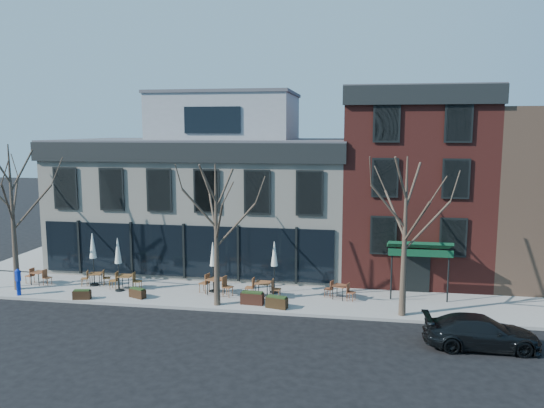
% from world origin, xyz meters
% --- Properties ---
extents(ground, '(120.00, 120.00, 0.00)m').
position_xyz_m(ground, '(0.00, 0.00, 0.00)').
color(ground, black).
rests_on(ground, ground).
extents(sidewalk_front, '(33.50, 4.70, 0.15)m').
position_xyz_m(sidewalk_front, '(3.25, -2.15, 0.07)').
color(sidewalk_front, gray).
rests_on(sidewalk_front, ground).
extents(sidewalk_side, '(4.50, 12.00, 0.15)m').
position_xyz_m(sidewalk_side, '(-11.25, 6.00, 0.07)').
color(sidewalk_side, gray).
rests_on(sidewalk_side, ground).
extents(corner_building, '(18.39, 10.39, 11.10)m').
position_xyz_m(corner_building, '(0.07, 5.07, 4.72)').
color(corner_building, beige).
rests_on(corner_building, ground).
extents(red_brick_building, '(8.20, 11.78, 11.18)m').
position_xyz_m(red_brick_building, '(13.00, 4.98, 5.64)').
color(red_brick_building, maroon).
rests_on(red_brick_building, ground).
extents(tree_corner, '(3.93, 3.98, 7.92)m').
position_xyz_m(tree_corner, '(-8.49, -3.20, 4.25)').
color(tree_corner, '#382B21').
rests_on(tree_corner, sidewalk_front).
extents(tree_mid, '(3.50, 3.55, 7.04)m').
position_xyz_m(tree_mid, '(3.01, -3.90, 3.79)').
color(tree_mid, '#382B21').
rests_on(tree_mid, sidewalk_front).
extents(tree_right, '(3.72, 3.77, 7.48)m').
position_xyz_m(tree_right, '(12.01, -3.90, 4.02)').
color(tree_right, '#382B21').
rests_on(tree_right, sidewalk_front).
extents(parked_sedan, '(4.64, 2.04, 1.33)m').
position_xyz_m(parked_sedan, '(14.91, -6.88, 0.66)').
color(parked_sedan, black).
rests_on(parked_sedan, ground).
extents(call_box, '(0.30, 0.29, 1.45)m').
position_xyz_m(call_box, '(-7.75, -4.16, 0.92)').
color(call_box, '#0B249B').
rests_on(call_box, sidewalk_front).
extents(cafe_set_0, '(1.72, 0.78, 0.88)m').
position_xyz_m(cafe_set_0, '(-7.92, -2.14, 0.60)').
color(cafe_set_0, brown).
rests_on(cafe_set_0, sidewalk_front).
extents(cafe_set_1, '(1.66, 0.84, 0.85)m').
position_xyz_m(cafe_set_1, '(-4.61, -1.82, 0.59)').
color(cafe_set_1, brown).
rests_on(cafe_set_1, sidewalk_front).
extents(cafe_set_2, '(1.82, 0.76, 0.95)m').
position_xyz_m(cafe_set_2, '(-2.64, -2.22, 0.64)').
color(cafe_set_2, brown).
rests_on(cafe_set_2, sidewalk_front).
extents(cafe_set_3, '(2.04, 1.09, 1.05)m').
position_xyz_m(cafe_set_3, '(2.49, -2.30, 0.69)').
color(cafe_set_3, brown).
rests_on(cafe_set_3, sidewalk_front).
extents(cafe_set_4, '(1.93, 0.81, 1.01)m').
position_xyz_m(cafe_set_4, '(5.05, -2.41, 0.67)').
color(cafe_set_4, brown).
rests_on(cafe_set_4, sidewalk_front).
extents(cafe_set_5, '(1.72, 1.00, 0.89)m').
position_xyz_m(cafe_set_5, '(9.00, -1.95, 0.61)').
color(cafe_set_5, brown).
rests_on(cafe_set_5, sidewalk_front).
extents(umbrella_0, '(0.48, 0.48, 2.98)m').
position_xyz_m(umbrella_0, '(-4.70, -1.82, 2.25)').
color(umbrella_0, black).
rests_on(umbrella_0, sidewalk_front).
extents(umbrella_1, '(0.47, 0.47, 2.91)m').
position_xyz_m(umbrella_1, '(-2.85, -2.55, 2.21)').
color(umbrella_1, black).
rests_on(umbrella_1, sidewalk_front).
extents(umbrella_2, '(0.43, 0.43, 2.71)m').
position_xyz_m(umbrella_2, '(2.22, -1.83, 2.06)').
color(umbrella_2, black).
rests_on(umbrella_2, sidewalk_front).
extents(umbrella_4, '(0.45, 0.45, 2.80)m').
position_xyz_m(umbrella_4, '(5.50, -1.49, 2.13)').
color(umbrella_4, black).
rests_on(umbrella_4, sidewalk_front).
extents(planter_0, '(0.94, 0.52, 0.50)m').
position_xyz_m(planter_0, '(-4.13, -4.20, 0.40)').
color(planter_0, '#321F10').
rests_on(planter_0, sidewalk_front).
extents(planter_1, '(0.98, 0.67, 0.51)m').
position_xyz_m(planter_1, '(-1.40, -3.50, 0.40)').
color(planter_1, black).
rests_on(planter_1, sidewalk_front).
extents(planter_2, '(1.17, 0.53, 0.64)m').
position_xyz_m(planter_2, '(4.71, -3.50, 0.47)').
color(planter_2, black).
rests_on(planter_2, sidewalk_front).
extents(planter_3, '(1.13, 0.65, 0.59)m').
position_xyz_m(planter_3, '(6.01, -3.88, 0.44)').
color(planter_3, black).
rests_on(planter_3, sidewalk_front).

